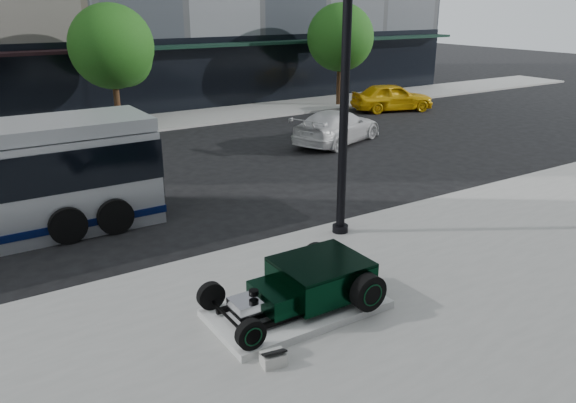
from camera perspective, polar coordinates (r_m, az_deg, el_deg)
ground at (r=15.91m, az=-6.61°, el=-1.94°), size 120.00×120.00×0.00m
sidewalk_far at (r=28.69m, az=-19.19°, el=6.95°), size 70.00×4.00×0.12m
street_trees at (r=27.57m, az=-17.21°, el=14.52°), size 29.80×3.80×5.70m
display_plinth at (r=11.09m, az=0.92°, el=-10.80°), size 3.40×1.80×0.15m
hot_rod at (r=11.01m, az=2.40°, el=-8.06°), size 3.22×2.00×0.81m
info_plaque at (r=9.65m, az=-1.50°, el=-15.60°), size 0.44×0.36×0.31m
lamppost at (r=13.86m, az=5.76°, el=10.24°), size 0.41×0.41×7.48m
white_sedan at (r=24.63m, az=5.04°, el=7.58°), size 5.31×3.63×1.43m
yellow_taxi at (r=32.61m, az=10.54°, el=10.39°), size 4.88×3.14×1.55m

